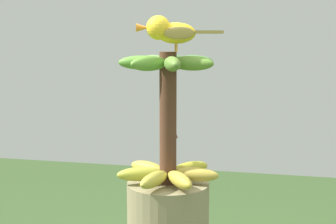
% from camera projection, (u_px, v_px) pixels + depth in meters
% --- Properties ---
extents(banana_bunch, '(0.28, 0.28, 0.36)m').
position_uv_depth(banana_bunch, '(168.00, 119.00, 1.33)').
color(banana_bunch, '#4C2D1E').
rests_on(banana_bunch, banana_tree).
extents(perched_bird, '(0.09, 0.22, 0.09)m').
position_uv_depth(perched_bird, '(169.00, 31.00, 1.26)').
color(perched_bird, '#C68933').
rests_on(perched_bird, banana_bunch).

